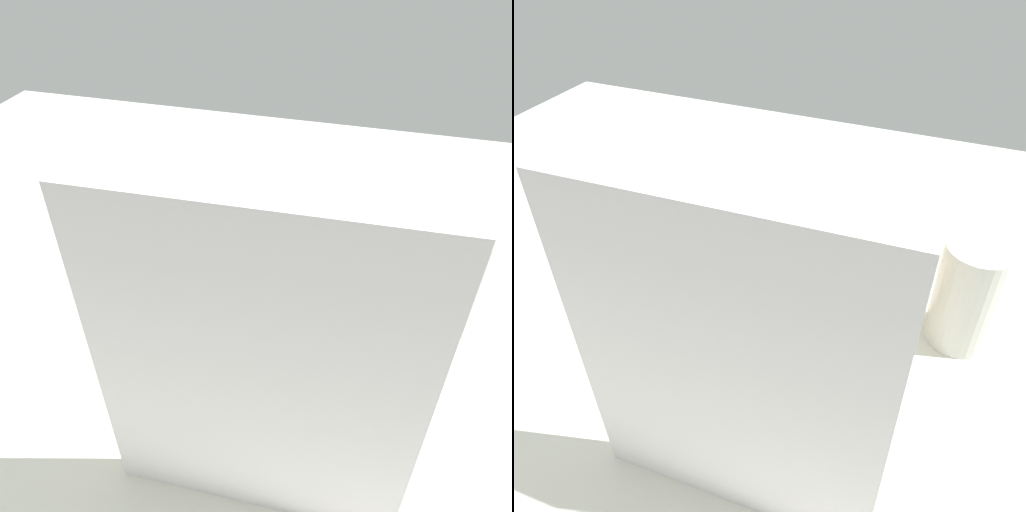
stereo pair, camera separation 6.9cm
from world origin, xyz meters
The scene contains 10 objects.
ground_plane centered at (0.00, 0.00, -1.50)cm, with size 180.00×140.00×3.00cm, color silver.
fruit_bowl centered at (1.69, -0.95, 2.61)cm, with size 24.49×24.49×5.22cm, color beige.
orange_front_left centered at (5.63, -4.13, 8.74)cm, with size 7.04×7.04×7.04cm, color orange.
orange_front_right centered at (6.70, 1.59, 8.74)cm, with size 7.04×7.04×7.04cm, color orange.
orange_center centered at (0.87, 4.98, 8.74)cm, with size 7.04×7.04×7.04cm, color orange.
orange_back_left centered at (-3.57, -1.87, 8.74)cm, with size 7.04×7.04×7.04cm, color orange.
orange_back_right centered at (0.56, -6.15, 8.74)cm, with size 7.04×7.04×7.04cm, color orange.
banana_bunch centered at (0.20, 2.27, 10.52)cm, with size 17.62×15.58×10.60cm.
cutting_board centered at (-5.68, 27.02, 18.00)cm, with size 28.00×1.80×36.00cm, color white.
thermos_tumbler centered at (-24.59, -4.98, 7.72)cm, with size 8.75×8.75×15.43cm, color beige.
Camera 2 is at (-19.48, 50.40, 52.36)cm, focal length 35.72 mm.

